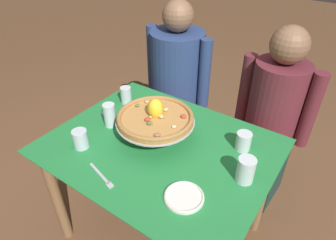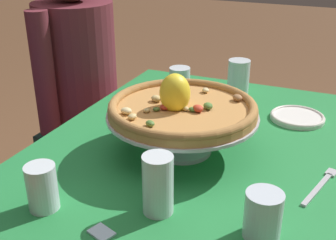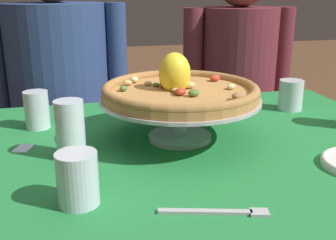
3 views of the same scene
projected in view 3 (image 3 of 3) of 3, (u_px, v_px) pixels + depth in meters
The scene contains 11 objects.
dining_table at pixel (205, 183), 1.05m from camera, with size 1.12×0.89×0.72m.
pizza_stand at pixel (180, 107), 1.01m from camera, with size 0.40×0.40×0.11m.
pizza at pixel (180, 89), 1.00m from camera, with size 0.39×0.39×0.11m.
water_glass_back_left at pixel (37, 112), 1.11m from camera, with size 0.07×0.07×0.10m.
water_glass_back_right at pixel (290, 97), 1.28m from camera, with size 0.08×0.08×0.09m.
water_glass_front_left at pixel (78, 182), 0.72m from camera, with size 0.07×0.07×0.10m.
water_glass_side_left at pixel (71, 133), 0.91m from camera, with size 0.07×0.07×0.13m.
dinner_fork at pixel (220, 212), 0.70m from camera, with size 0.19×0.07×0.01m.
sugar_packet at pixel (24, 149), 0.97m from camera, with size 0.05×0.04×0.01m, color silver.
diner_left at pixel (62, 110), 1.62m from camera, with size 0.54×0.40×1.25m.
diner_right at pixel (235, 111), 1.76m from camera, with size 0.47×0.33×1.23m.
Camera 3 is at (-0.32, -0.90, 1.09)m, focal length 43.19 mm.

